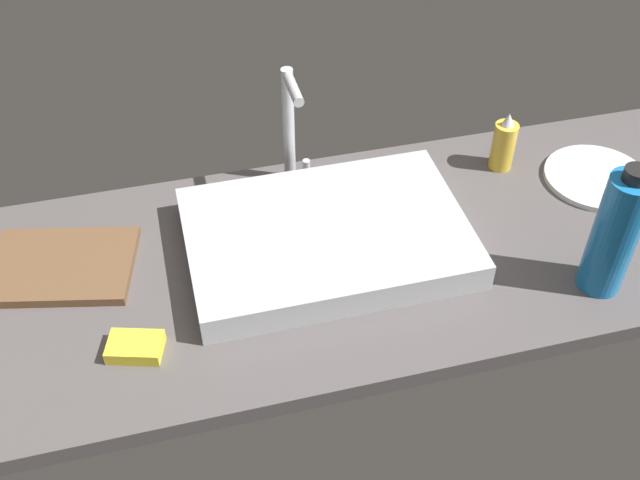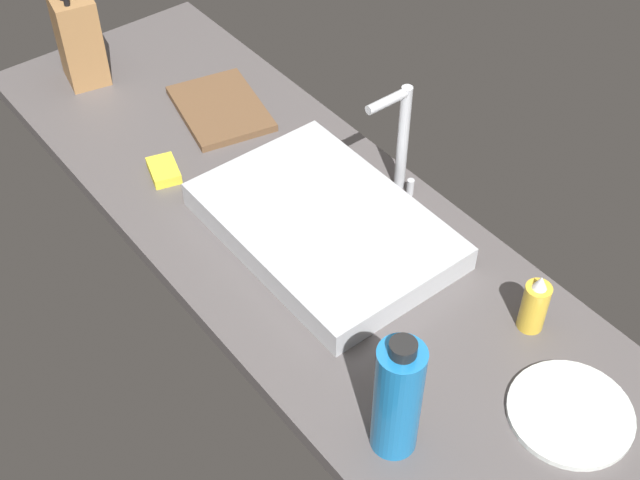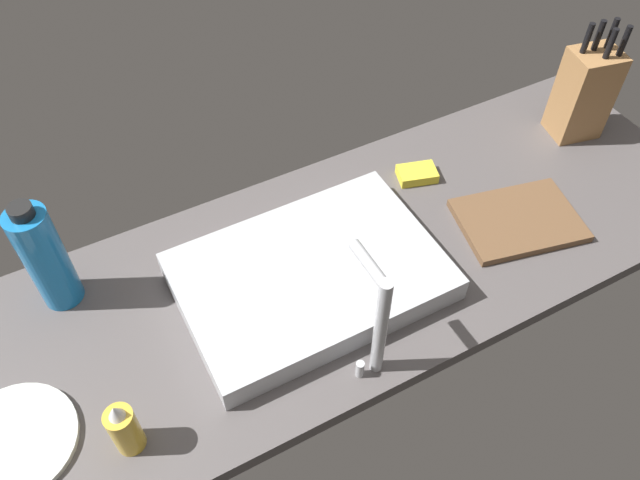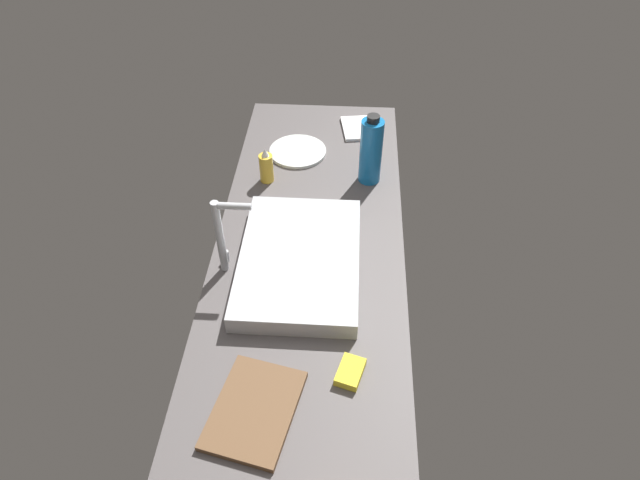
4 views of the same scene
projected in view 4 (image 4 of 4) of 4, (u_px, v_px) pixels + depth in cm
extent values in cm
cube|color=#514C4C|center=(307.00, 274.00, 170.76)|extent=(194.08, 59.92, 3.50)
cube|color=#B7BABF|center=(300.00, 261.00, 168.45)|extent=(52.13, 35.61, 5.73)
cylinder|color=#B7BABF|center=(220.00, 237.00, 161.00)|extent=(2.40, 2.40, 26.07)
cylinder|color=#B7BABF|center=(233.00, 206.00, 152.47)|extent=(2.00, 10.19, 2.00)
cylinder|color=#B7BABF|center=(227.00, 256.00, 171.14)|extent=(1.60, 1.60, 4.00)
cube|color=brown|center=(254.00, 410.00, 134.79)|extent=(29.69, 24.20, 1.80)
cylinder|color=gold|center=(266.00, 168.00, 198.23)|extent=(4.95, 4.95, 10.57)
cone|color=silver|center=(265.00, 152.00, 193.62)|extent=(2.72, 2.72, 2.80)
cylinder|color=#1970B7|center=(371.00, 152.00, 193.98)|extent=(7.87, 7.87, 23.95)
cylinder|color=black|center=(373.00, 119.00, 184.97)|extent=(4.33, 4.33, 2.20)
cylinder|color=silver|center=(298.00, 151.00, 213.90)|extent=(21.73, 21.73, 1.20)
cube|color=white|center=(358.00, 128.00, 225.72)|extent=(18.68, 14.58, 1.20)
cube|color=yellow|center=(350.00, 372.00, 142.11)|extent=(10.33, 8.31, 2.40)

